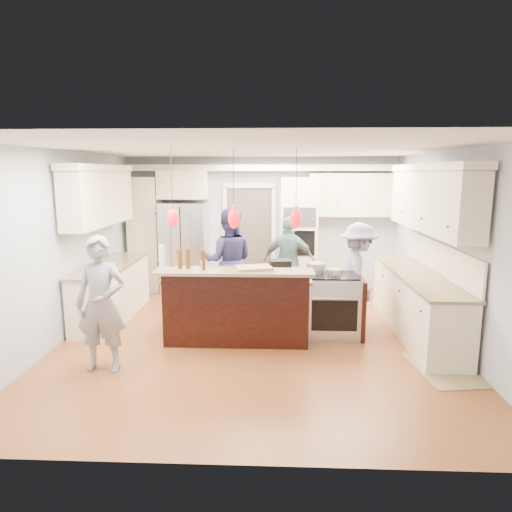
% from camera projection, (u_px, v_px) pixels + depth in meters
% --- Properties ---
extents(ground_plane, '(6.00, 6.00, 0.00)m').
position_uv_depth(ground_plane, '(255.00, 337.00, 6.72)').
color(ground_plane, '#A95F2E').
rests_on(ground_plane, ground).
extents(room_shell, '(5.54, 6.04, 2.72)m').
position_uv_depth(room_shell, '(255.00, 214.00, 6.39)').
color(room_shell, '#B2BCC6').
rests_on(room_shell, ground).
extents(refrigerator, '(0.90, 0.70, 1.80)m').
position_uv_depth(refrigerator, '(184.00, 247.00, 9.22)').
color(refrigerator, '#B7B7BC').
rests_on(refrigerator, ground).
extents(oven_column, '(0.72, 0.69, 2.30)m').
position_uv_depth(oven_column, '(298.00, 235.00, 9.10)').
color(oven_column, beige).
rests_on(oven_column, ground).
extents(back_upper_cabinets, '(5.30, 0.61, 2.54)m').
position_uv_depth(back_upper_cabinets, '(224.00, 209.00, 9.16)').
color(back_upper_cabinets, beige).
rests_on(back_upper_cabinets, ground).
extents(right_counter_run, '(0.64, 3.10, 2.51)m').
position_uv_depth(right_counter_run, '(421.00, 264.00, 6.72)').
color(right_counter_run, beige).
rests_on(right_counter_run, ground).
extents(left_cabinets, '(0.64, 2.30, 2.51)m').
position_uv_depth(left_cabinets, '(107.00, 256.00, 7.42)').
color(left_cabinets, beige).
rests_on(left_cabinets, ground).
extents(kitchen_island, '(2.10, 1.46, 1.12)m').
position_uv_depth(kitchen_island, '(238.00, 304.00, 6.71)').
color(kitchen_island, black).
rests_on(kitchen_island, ground).
extents(island_range, '(0.82, 0.71, 0.92)m').
position_uv_depth(island_range, '(334.00, 305.00, 6.73)').
color(island_range, '#B7B7BC').
rests_on(island_range, ground).
extents(pendant_lights, '(1.75, 0.15, 1.03)m').
position_uv_depth(pendant_lights, '(234.00, 218.00, 5.90)').
color(pendant_lights, black).
rests_on(pendant_lights, ground).
extents(person_bar_end, '(0.61, 0.40, 1.66)m').
position_uv_depth(person_bar_end, '(101.00, 304.00, 5.48)').
color(person_bar_end, gray).
rests_on(person_bar_end, ground).
extents(person_far_left, '(0.89, 0.71, 1.79)m').
position_uv_depth(person_far_left, '(229.00, 261.00, 7.81)').
color(person_far_left, '#28284E').
rests_on(person_far_left, ground).
extents(person_far_right, '(1.02, 0.59, 1.63)m').
position_uv_depth(person_far_right, '(289.00, 262.00, 8.12)').
color(person_far_right, slate).
rests_on(person_far_right, ground).
extents(person_range_side, '(0.67, 1.09, 1.62)m').
position_uv_depth(person_range_side, '(358.00, 274.00, 7.19)').
color(person_range_side, '#8579A3').
rests_on(person_range_side, ground).
extents(floor_rug, '(0.86, 1.15, 0.01)m').
position_uv_depth(floor_rug, '(446.00, 370.00, 5.59)').
color(floor_rug, '#9B8454').
rests_on(floor_rug, ground).
extents(water_bottle, '(0.10, 0.10, 0.34)m').
position_uv_depth(water_bottle, '(162.00, 258.00, 5.93)').
color(water_bottle, silver).
rests_on(water_bottle, kitchen_island).
extents(beer_bottle_a, '(0.08, 0.08, 0.25)m').
position_uv_depth(beer_bottle_a, '(180.00, 259.00, 6.09)').
color(beer_bottle_a, '#4B280D').
rests_on(beer_bottle_a, kitchen_island).
extents(beer_bottle_b, '(0.09, 0.09, 0.27)m').
position_uv_depth(beer_bottle_b, '(203.00, 260.00, 5.99)').
color(beer_bottle_b, '#4B280D').
rests_on(beer_bottle_b, kitchen_island).
extents(beer_bottle_c, '(0.08, 0.08, 0.26)m').
position_uv_depth(beer_bottle_c, '(188.00, 259.00, 6.10)').
color(beer_bottle_c, '#4B280D').
rests_on(beer_bottle_c, kitchen_island).
extents(drink_can, '(0.10, 0.10, 0.14)m').
position_uv_depth(drink_can, '(202.00, 265.00, 6.00)').
color(drink_can, '#B7B7BC').
rests_on(drink_can, kitchen_island).
extents(cutting_board, '(0.54, 0.45, 0.04)m').
position_uv_depth(cutting_board, '(254.00, 268.00, 6.06)').
color(cutting_board, tan).
rests_on(cutting_board, kitchen_island).
extents(pot_large, '(0.27, 0.27, 0.16)m').
position_uv_depth(pot_large, '(316.00, 268.00, 6.71)').
color(pot_large, '#B7B7BC').
rests_on(pot_large, island_range).
extents(pot_small, '(0.20, 0.20, 0.10)m').
position_uv_depth(pot_small, '(334.00, 272.00, 6.58)').
color(pot_small, '#B7B7BC').
rests_on(pot_small, island_range).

